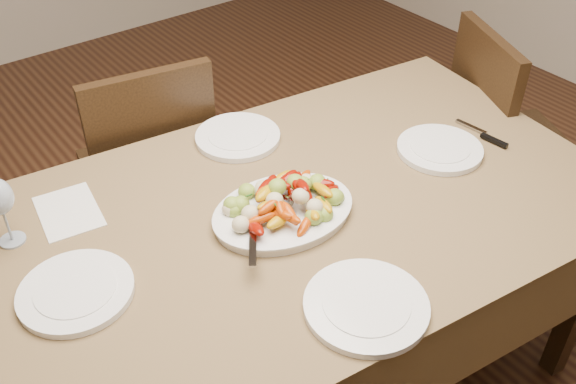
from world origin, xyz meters
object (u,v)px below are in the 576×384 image
(chair_right, at_px, (515,146))
(plate_left, at_px, (76,292))
(chair_far, at_px, (147,168))
(plate_right, at_px, (440,149))
(serving_platter, at_px, (283,214))
(plate_near, at_px, (366,306))
(dining_table, at_px, (288,305))
(plate_far, at_px, (238,137))
(wine_glass, at_px, (2,210))

(chair_right, relative_size, plate_left, 3.56)
(chair_far, bearing_deg, plate_right, 135.47)
(serving_platter, height_order, plate_near, serving_platter)
(chair_far, bearing_deg, dining_table, 104.70)
(plate_far, height_order, plate_near, same)
(plate_right, bearing_deg, chair_right, 9.80)
(chair_far, xyz_separation_m, plate_near, (-0.01, -1.16, 0.29))
(chair_right, height_order, plate_near, chair_right)
(plate_right, height_order, plate_far, same)
(dining_table, height_order, plate_near, plate_near)
(dining_table, xyz_separation_m, chair_far, (-0.06, 0.78, 0.10))
(plate_far, bearing_deg, plate_right, -43.66)
(dining_table, relative_size, wine_glass, 8.98)
(plate_near, distance_m, wine_glass, 0.91)
(plate_near, relative_size, wine_glass, 1.40)
(chair_far, relative_size, plate_right, 3.70)
(plate_far, bearing_deg, plate_near, -101.70)
(serving_platter, height_order, plate_far, serving_platter)
(serving_platter, bearing_deg, plate_left, 172.68)
(chair_right, bearing_deg, plate_far, 97.04)
(plate_right, bearing_deg, dining_table, 173.59)
(dining_table, relative_size, serving_platter, 4.87)
(chair_far, distance_m, wine_glass, 0.82)
(chair_right, bearing_deg, chair_far, 82.57)
(plate_right, distance_m, wine_glass, 1.23)
(plate_left, relative_size, plate_far, 1.01)
(plate_far, xyz_separation_m, wine_glass, (-0.71, -0.04, 0.09))
(plate_left, xyz_separation_m, wine_glass, (-0.06, 0.27, 0.09))
(chair_right, height_order, serving_platter, chair_right)
(chair_right, xyz_separation_m, serving_platter, (-1.16, -0.06, 0.30))
(dining_table, bearing_deg, wine_glass, 152.57)
(serving_platter, bearing_deg, plate_right, -4.54)
(dining_table, relative_size, plate_near, 6.44)
(chair_right, relative_size, wine_glass, 4.64)
(dining_table, bearing_deg, chair_far, 94.48)
(chair_far, bearing_deg, wine_glass, 48.62)
(dining_table, xyz_separation_m, plate_far, (0.08, 0.37, 0.39))
(plate_far, distance_m, plate_near, 0.77)
(plate_near, bearing_deg, plate_left, 138.93)
(plate_right, relative_size, plate_far, 0.98)
(dining_table, distance_m, plate_right, 0.66)
(dining_table, relative_size, chair_right, 1.94)
(serving_platter, bearing_deg, chair_right, 2.95)
(chair_right, bearing_deg, serving_platter, 117.06)
(chair_far, distance_m, plate_right, 1.07)
(wine_glass, bearing_deg, plate_near, -51.82)
(dining_table, relative_size, plate_far, 6.99)
(chair_right, distance_m, plate_right, 0.68)
(serving_platter, distance_m, plate_left, 0.55)
(dining_table, height_order, plate_left, plate_left)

